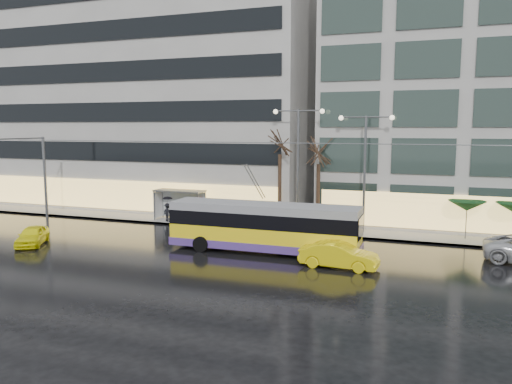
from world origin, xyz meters
The scene contains 17 objects.
ground centered at (0.00, 0.00, 0.00)m, with size 140.00×140.00×0.00m, color black.
sidewalk centered at (2.00, 14.00, 0.07)m, with size 80.00×10.00×0.15m, color gray.
kerb centered at (2.00, 9.05, 0.07)m, with size 80.00×0.10×0.15m, color slate.
building_left centered at (-16.00, 19.00, 11.15)m, with size 34.00×14.00×22.00m, color #9C9995.
trolleybus centered at (1.82, 3.27, 1.51)m, with size 12.09×4.74×5.59m.
catenary centered at (1.00, 7.94, 4.25)m, with size 42.24×5.12×7.00m.
bus_shelter centered at (-8.38, 10.69, 1.96)m, with size 4.20×1.60×2.51m.
street_lamp_near centered at (2.00, 10.80, 5.99)m, with size 3.96×0.36×9.03m.
street_lamp_far centered at (7.00, 10.80, 5.71)m, with size 3.96×0.36×8.53m.
tree_a centered at (0.50, 11.00, 7.09)m, with size 3.20×3.20×8.40m.
tree_b centered at (3.50, 11.20, 6.40)m, with size 3.20×3.20×7.70m.
parasol_a centered at (14.00, 11.00, 2.45)m, with size 2.50×2.50×2.65m.
taxi_a centered at (-13.38, -0.12, 0.64)m, with size 1.52×3.77×1.28m, color #FFF80D.
taxi_b centered at (6.92, 1.35, 0.72)m, with size 1.53×4.39×1.45m, color yellow.
pedestrian_a centered at (-5.98, 9.87, 1.63)m, with size 1.08×1.10×2.19m.
pedestrian_b centered at (-6.54, 10.95, 1.02)m, with size 0.87×0.69×1.74m.
pedestrian_c centered at (-8.63, 9.57, 1.27)m, with size 1.12×1.08×2.11m.
Camera 1 is at (11.68, -25.85, 7.89)m, focal length 35.00 mm.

